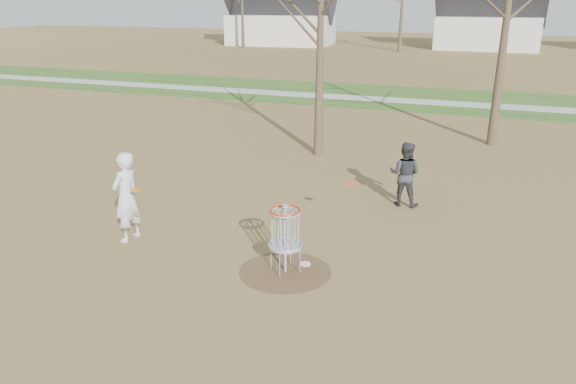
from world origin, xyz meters
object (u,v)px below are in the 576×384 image
(player_standing, at_px, (126,197))
(player_throwing, at_px, (405,174))
(disc_golf_basket, at_px, (285,229))
(disc_grounded, at_px, (305,264))

(player_standing, distance_m, player_throwing, 6.81)
(disc_golf_basket, bearing_deg, player_throwing, 71.56)
(disc_grounded, bearing_deg, disc_golf_basket, -121.58)
(player_throwing, height_order, disc_grounded, player_throwing)
(disc_grounded, distance_m, disc_golf_basket, 1.03)
(player_standing, relative_size, disc_golf_basket, 1.47)
(player_standing, height_order, disc_grounded, player_standing)
(player_standing, xyz_separation_m, player_throwing, (5.28, 4.29, -0.17))
(disc_grounded, bearing_deg, player_standing, -177.74)
(disc_golf_basket, bearing_deg, disc_grounded, 58.42)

